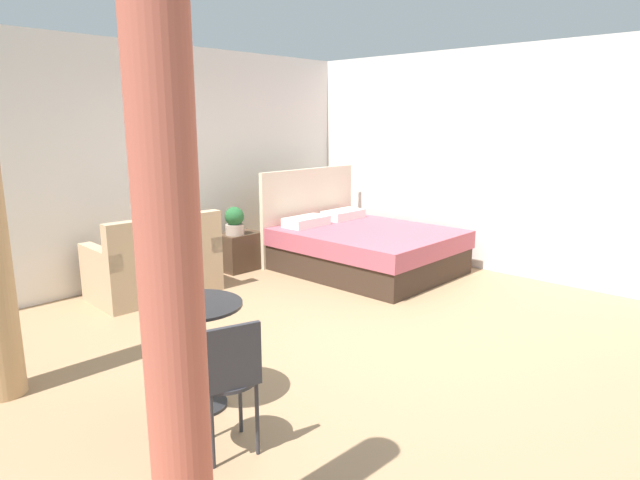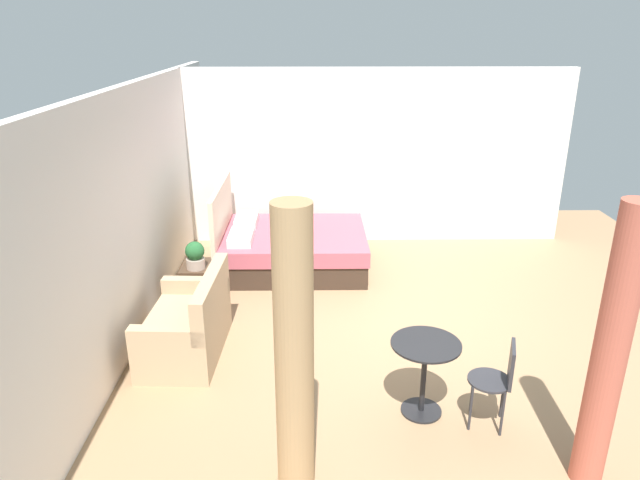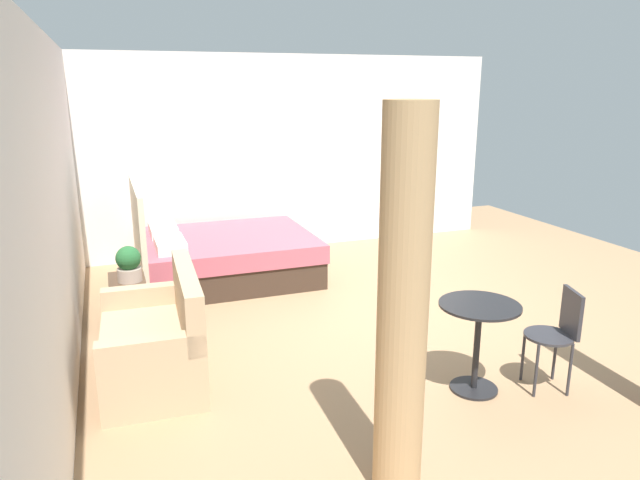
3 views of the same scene
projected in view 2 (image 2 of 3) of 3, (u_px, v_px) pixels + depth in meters
The scene contains 11 objects.
ground_plane at pixel (396, 321), 6.93m from camera, with size 8.67×9.08×0.02m, color #9E7A56.
wall_back at pixel (132, 213), 6.40m from camera, with size 8.67×0.12×2.76m, color silver.
wall_right at pixel (376, 157), 9.09m from camera, with size 0.12×6.08×2.76m, color silver.
bed at pixel (289, 247), 8.37m from camera, with size 1.73×2.10×1.24m.
couch at pixel (189, 327), 6.15m from camera, with size 1.33×0.83×0.91m.
nightstand at pixel (197, 282), 7.39m from camera, with size 0.52×0.35×0.48m.
potted_plant at pixel (195, 255), 7.15m from camera, with size 0.24×0.24×0.35m.
balcony_table at pixel (424, 365), 5.12m from camera, with size 0.63×0.63×0.73m.
cafe_chair_near_window at pixel (499, 376), 4.94m from camera, with size 0.48×0.48×0.82m.
curtain_left at pixel (610, 353), 4.12m from camera, with size 0.24×0.24×2.29m.
curtain_right at pixel (294, 355), 4.09m from camera, with size 0.29×0.29×2.29m.
Camera 2 is at (-6.12, 1.01, 3.36)m, focal length 32.06 mm.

